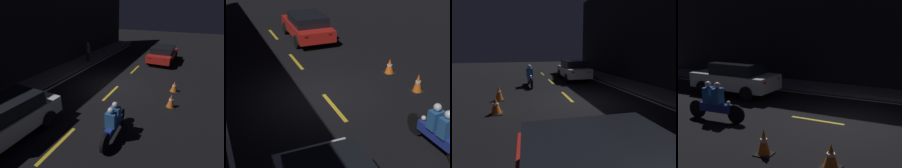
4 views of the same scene
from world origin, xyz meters
The scene contains 14 objects.
ground_plane centered at (0.00, 0.00, 0.00)m, with size 56.00×56.00×0.00m, color black.
raised_curb centered at (0.00, 4.78, 0.08)m, with size 28.00×1.94×0.15m.
building_front centered at (0.00, 5.90, 3.98)m, with size 28.00×0.30×7.95m.
lane_dash_b centered at (-5.50, 0.00, 0.00)m, with size 2.00×0.14×0.01m.
lane_dash_c centered at (-1.00, 0.00, 0.00)m, with size 2.00×0.14×0.01m.
lane_dash_d centered at (3.50, 0.00, 0.00)m, with size 2.00×0.14×0.01m.
lane_dash_e centered at (8.00, 0.00, 0.00)m, with size 2.00×0.14×0.01m.
lane_solid_kerb centered at (0.00, 3.56, 0.00)m, with size 25.20×0.14×0.01m.
sedan_white centered at (-5.94, 1.92, 0.82)m, with size 4.18×1.99×1.54m.
taxi_red centered at (6.44, -1.56, 0.77)m, with size 4.32×2.15×1.42m.
motorcycle centered at (-4.26, -1.63, 0.66)m, with size 2.33×0.39×1.40m.
traffic_cone_near centered at (-1.20, -3.29, 0.35)m, with size 0.46×0.46×0.72m.
traffic_cone_mid centered at (0.65, -3.23, 0.31)m, with size 0.50×0.50×0.64m.
pedestrian centered at (3.51, 4.22, 0.97)m, with size 0.34×0.34×1.62m.
Camera 1 is at (-9.05, -3.76, 4.49)m, focal length 28.00 mm.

